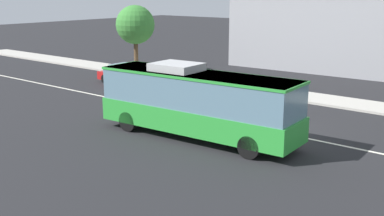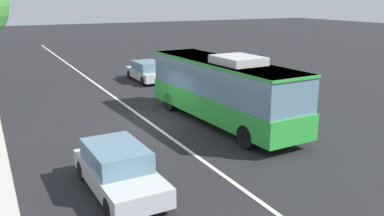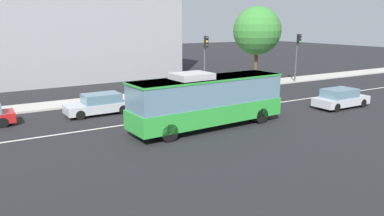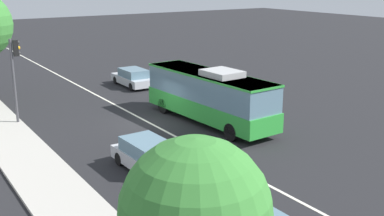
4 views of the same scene
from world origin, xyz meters
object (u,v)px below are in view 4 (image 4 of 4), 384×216
object	(u,v)px
transit_bus	(209,94)
sedan_silver	(149,156)
sedan_silver_ahead	(133,78)
traffic_light_near_corner	(15,66)
street_tree_kerbside_centre	(195,213)

from	to	relation	value
transit_bus	sedan_silver	bearing A→B (deg)	121.76
sedan_silver	sedan_silver_ahead	size ratio (longest dim) A/B	1.01
sedan_silver	traffic_light_near_corner	world-z (taller)	traffic_light_near_corner
transit_bus	traffic_light_near_corner	bearing A→B (deg)	54.86
transit_bus	sedan_silver_ahead	bearing A→B (deg)	-5.91
sedan_silver	sedan_silver_ahead	distance (m)	17.87
sedan_silver	traffic_light_near_corner	bearing A→B (deg)	-165.70
sedan_silver_ahead	traffic_light_near_corner	size ratio (longest dim) A/B	0.87
transit_bus	street_tree_kerbside_centre	xyz separation A→B (m)	(-15.49, 11.31, 2.17)
street_tree_kerbside_centre	sedan_silver	bearing A→B (deg)	-23.09
sedan_silver	street_tree_kerbside_centre	world-z (taller)	street_tree_kerbside_centre
sedan_silver_ahead	street_tree_kerbside_centre	world-z (taller)	street_tree_kerbside_centre
transit_bus	traffic_light_near_corner	size ratio (longest dim) A/B	1.95
traffic_light_near_corner	sedan_silver_ahead	bearing A→B (deg)	33.22
transit_bus	sedan_silver_ahead	xyz separation A→B (m)	(11.63, -0.55, -1.09)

